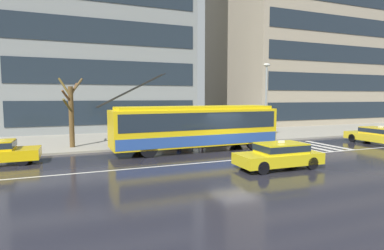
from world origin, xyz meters
TOP-DOWN VIEW (x-y plane):
  - ground_plane at (0.00, 0.00)m, footprint 160.00×160.00m
  - sidewalk_slab at (0.00, 9.08)m, footprint 80.00×10.00m
  - crosswalk_stripe_edge_near at (5.74, 1.04)m, footprint 0.44×4.40m
  - crosswalk_stripe_inner_a at (6.64, 1.04)m, footprint 0.44×4.40m
  - crosswalk_stripe_center at (7.54, 1.04)m, footprint 0.44×4.40m
  - crosswalk_stripe_inner_b at (8.44, 1.04)m, footprint 0.44×4.40m
  - lane_centre_line at (0.00, -1.20)m, footprint 72.00×0.14m
  - trolleybus at (-1.45, 2.48)m, footprint 11.87×2.87m
  - taxi_cross_traffic at (12.34, 0.01)m, footprint 1.80×4.71m
  - taxi_oncoming_near at (0.47, -3.74)m, footprint 4.29×1.84m
  - bus_shelter at (-2.08, 5.73)m, footprint 3.96×1.58m
  - pedestrian_at_shelter at (-3.97, 5.95)m, footprint 0.38×0.38m
  - pedestrian_approaching_curb at (0.22, 5.49)m, footprint 1.30×1.30m
  - pedestrian_walking_past at (-1.81, 5.18)m, footprint 1.00×1.00m
  - street_lamp at (5.38, 4.51)m, footprint 0.60×0.32m
  - street_tree_bare at (-9.11, 6.07)m, footprint 1.64×1.99m
  - office_tower_corner_right at (22.49, 20.16)m, footprint 24.57×15.89m

SIDE VIEW (x-z plane):
  - ground_plane at x=0.00m, z-range 0.00..0.00m
  - lane_centre_line at x=0.00m, z-range 0.00..0.01m
  - crosswalk_stripe_edge_near at x=5.74m, z-range 0.00..0.01m
  - crosswalk_stripe_inner_a at x=6.64m, z-range 0.00..0.01m
  - crosswalk_stripe_center at x=7.54m, z-range 0.00..0.01m
  - crosswalk_stripe_inner_b at x=8.44m, z-range 0.00..0.01m
  - sidewalk_slab at x=0.00m, z-range 0.00..0.14m
  - taxi_oncoming_near at x=0.47m, z-range 0.01..1.40m
  - taxi_cross_traffic at x=12.34m, z-range 0.01..1.40m
  - pedestrian_at_shelter at x=-3.97m, z-range 0.28..1.91m
  - trolleybus at x=-1.45m, z-range -0.88..4.12m
  - pedestrian_walking_past at x=-1.81m, z-range 0.70..2.70m
  - pedestrian_approaching_curb at x=0.22m, z-range 0.78..2.75m
  - bus_shelter at x=-2.08m, z-range 0.75..3.29m
  - street_tree_bare at x=-9.11m, z-range 0.25..4.94m
  - street_lamp at x=5.38m, z-range 0.74..6.77m
  - office_tower_corner_right at x=22.49m, z-range 0.01..21.04m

